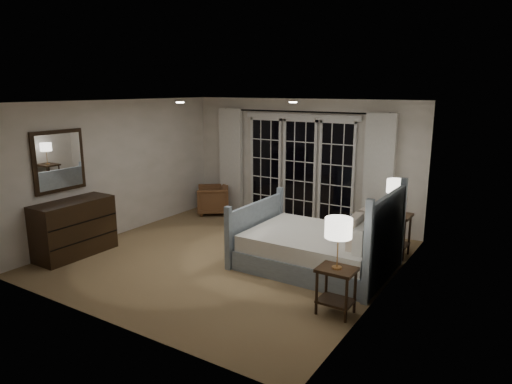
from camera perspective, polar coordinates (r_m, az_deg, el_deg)
The scene contains 20 objects.
floor at distance 7.55m, azimuth -3.29°, elevation -8.13°, with size 5.00×5.00×0.00m, color olive.
ceiling at distance 7.05m, azimuth -3.55°, elevation 11.20°, with size 5.00×5.00×0.00m, color white.
wall_left at distance 8.87m, azimuth -16.68°, elevation 2.90°, with size 0.02×5.00×2.50m, color white.
wall_right at distance 6.12m, azimuth 15.99°, elevation -1.37°, with size 0.02×5.00×2.50m, color white.
wall_back at distance 9.31m, azimuth 5.60°, elevation 3.83°, with size 5.00×0.02×2.50m, color white.
wall_front at distance 5.43m, azimuth -19.00°, elevation -3.39°, with size 5.00×0.02×2.50m, color white.
french_doors at distance 9.30m, azimuth 5.46°, elevation 2.82°, with size 2.50×0.04×2.20m.
curtain_rod at distance 9.12m, azimuth 5.45°, elevation 9.97°, with size 0.03×0.03×3.50m, color black.
curtain_left at distance 10.06m, azimuth -3.16°, elevation 3.98°, with size 0.55×0.10×2.25m, color white.
curtain_right at distance 8.61m, azimuth 15.07°, elevation 2.03°, with size 0.55×0.10×2.25m, color white.
downlight_a at distance 7.14m, azimuth 4.65°, elevation 11.12°, with size 0.12×0.12×0.01m, color white.
downlight_b at distance 7.11m, azimuth -9.47°, elevation 10.98°, with size 0.12×0.12×0.01m, color white.
bed at distance 7.07m, azimuth 7.92°, elevation -6.90°, with size 2.20×1.58×1.28m.
nightstand_left at distance 5.72m, azimuth 9.99°, elevation -11.27°, with size 0.45×0.36×0.59m.
nightstand_right at distance 7.82m, azimuth 16.75°, elevation -4.31°, with size 0.54×0.44×0.71m.
lamp_left at distance 5.47m, azimuth 10.28°, elevation -4.50°, with size 0.32×0.32×0.63m.
lamp_right at distance 7.65m, azimuth 17.08°, elevation 0.67°, with size 0.30×0.30×0.57m.
armchair at distance 10.05m, azimuth -5.41°, elevation -0.96°, with size 0.66×0.68×0.62m, color brown.
dresser at distance 8.07m, azimuth -21.77°, elevation -4.20°, with size 0.55×1.30×0.92m.
mirror at distance 8.03m, azimuth -23.42°, elevation 3.56°, with size 0.05×0.85×1.00m.
Camera 1 is at (4.12, -5.72, 2.70)m, focal length 32.00 mm.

